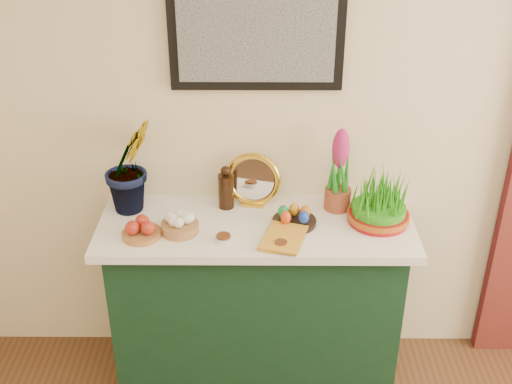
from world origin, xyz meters
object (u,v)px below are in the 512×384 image
at_px(sideboard, 256,305).
at_px(book, 264,234).
at_px(wheatgrass_sabzeh, 380,203).
at_px(hyacinth_green, 128,152).
at_px(mirror, 253,180).

bearing_deg(sideboard, book, -74.17).
relative_size(book, wheatgrass_sabzeh, 0.82).
height_order(sideboard, wheatgrass_sabzeh, wheatgrass_sabzeh).
height_order(sideboard, hyacinth_green, hyacinth_green).
distance_m(sideboard, book, 0.50).
bearing_deg(sideboard, mirror, 95.22).
relative_size(hyacinth_green, mirror, 2.17).
bearing_deg(hyacinth_green, mirror, -39.26).
bearing_deg(book, mirror, 116.49).
xyz_separation_m(hyacinth_green, mirror, (0.55, 0.04, -0.16)).
height_order(sideboard, book, book).
height_order(hyacinth_green, book, hyacinth_green).
distance_m(sideboard, wheatgrass_sabzeh, 0.78).
xyz_separation_m(sideboard, mirror, (-0.01, 0.16, 0.59)).
distance_m(hyacinth_green, book, 0.70).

